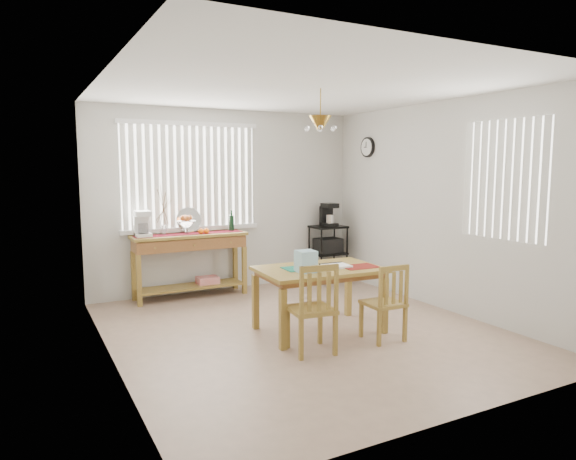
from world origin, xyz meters
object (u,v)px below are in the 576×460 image
dining_table (319,275)px  chair_right (385,303)px  wire_cart (328,248)px  sideboard (191,250)px  cart_items (328,215)px  chair_left (313,309)px

dining_table → chair_right: chair_right is taller
wire_cart → dining_table: wire_cart is taller
sideboard → cart_items: (2.22, -0.00, 0.37)m
wire_cart → cart_items: cart_items is taller
sideboard → chair_left: (0.39, -2.64, -0.22)m
dining_table → sideboard: bearing=110.7°
chair_right → dining_table: bearing=127.0°
chair_left → dining_table: bearing=53.7°
sideboard → cart_items: cart_items is taller
sideboard → dining_table: bearing=-69.3°
sideboard → chair_left: chair_left is taller
chair_left → cart_items: bearing=55.3°
cart_items → chair_right: bearing=-110.2°
cart_items → chair_right: 2.93m
chair_right → cart_items: bearing=69.8°
wire_cart → dining_table: 2.53m
chair_right → chair_left: bearing=177.6°
cart_items → chair_left: cart_items is taller
cart_items → dining_table: (-1.43, -2.09, -0.41)m
dining_table → chair_left: chair_left is taller
wire_cart → cart_items: (0.00, 0.01, 0.51)m
sideboard → dining_table: size_ratio=1.15×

